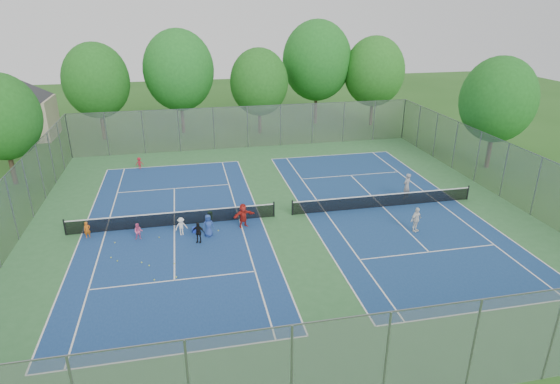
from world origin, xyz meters
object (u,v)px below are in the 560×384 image
Objects in this scene: ball_crate at (195,230)px; instructor at (407,186)px; ball_hopper at (210,216)px; net_left at (174,219)px; net_right at (383,201)px.

instructor is (14.95, 2.28, 0.79)m from ball_crate.
net_left is at bearing -168.40° from ball_hopper.
net_right is 25.55× the size of ball_hopper.
instructor is at bearing 2.70° from ball_hopper.
ball_crate is at bearing -174.82° from net_right.
ball_hopper is (-11.73, 0.47, -0.20)m from net_right.
ball_crate is 0.19× the size of instructor.
net_left is 1.00× the size of net_right.
instructor reaches higher than net_right.
ball_crate is (1.26, -1.15, -0.31)m from net_left.
net_left is 16.26m from instructor.
ball_hopper is (2.27, 0.47, -0.20)m from net_left.
ball_crate is at bearing -21.49° from instructor.
net_right is at bearing 5.18° from ball_crate.
ball_crate is at bearing -121.93° from ball_hopper.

